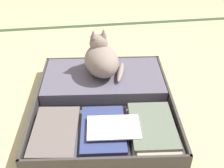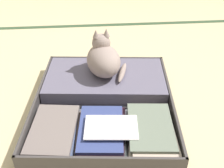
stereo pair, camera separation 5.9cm
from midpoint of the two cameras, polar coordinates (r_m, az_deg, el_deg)
ground_plane at (r=1.58m, az=-5.14°, el=-3.63°), size 10.00×10.00×0.00m
tatami_border at (r=2.48m, az=-6.60°, el=11.48°), size 4.80×0.05×0.00m
open_suitcase at (r=1.52m, az=-2.58°, el=-3.19°), size 0.78×0.88×0.10m
black_cat at (r=1.60m, az=-3.24°, el=5.09°), size 0.26×0.29×0.25m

